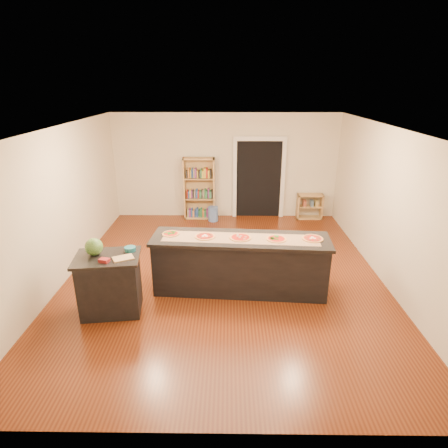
{
  "coord_description": "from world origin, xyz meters",
  "views": [
    {
      "loc": [
        0.08,
        -6.45,
        3.54
      ],
      "look_at": [
        0.0,
        0.2,
        1.0
      ],
      "focal_mm": 30.0,
      "sensor_mm": 36.0,
      "label": 1
    }
  ],
  "objects_px": {
    "bookshelf": "(199,189)",
    "waste_bin": "(213,214)",
    "kitchen_island": "(240,264)",
    "watermelon": "(94,247)",
    "side_counter": "(110,284)",
    "low_shelf": "(310,206)"
  },
  "relations": [
    {
      "from": "bookshelf",
      "to": "low_shelf",
      "type": "distance_m",
      "value": 3.05
    },
    {
      "from": "low_shelf",
      "to": "watermelon",
      "type": "relative_size",
      "value": 2.49
    },
    {
      "from": "kitchen_island",
      "to": "low_shelf",
      "type": "xyz_separation_m",
      "value": [
        2.01,
        3.81,
        -0.17
      ]
    },
    {
      "from": "side_counter",
      "to": "waste_bin",
      "type": "height_order",
      "value": "side_counter"
    },
    {
      "from": "bookshelf",
      "to": "waste_bin",
      "type": "relative_size",
      "value": 4.24
    },
    {
      "from": "kitchen_island",
      "to": "waste_bin",
      "type": "xyz_separation_m",
      "value": [
        -0.62,
        3.57,
        -0.32
      ]
    },
    {
      "from": "kitchen_island",
      "to": "watermelon",
      "type": "xyz_separation_m",
      "value": [
        -2.31,
        -0.65,
        0.61
      ]
    },
    {
      "from": "side_counter",
      "to": "low_shelf",
      "type": "height_order",
      "value": "side_counter"
    },
    {
      "from": "bookshelf",
      "to": "low_shelf",
      "type": "xyz_separation_m",
      "value": [
        3.01,
        0.0,
        -0.49
      ]
    },
    {
      "from": "kitchen_island",
      "to": "watermelon",
      "type": "bearing_deg",
      "value": -160.23
    },
    {
      "from": "kitchen_island",
      "to": "bookshelf",
      "type": "xyz_separation_m",
      "value": [
        -1.0,
        3.81,
        0.32
      ]
    },
    {
      "from": "side_counter",
      "to": "waste_bin",
      "type": "relative_size",
      "value": 2.54
    },
    {
      "from": "bookshelf",
      "to": "waste_bin",
      "type": "distance_m",
      "value": 0.78
    },
    {
      "from": "side_counter",
      "to": "waste_bin",
      "type": "distance_m",
      "value": 4.54
    },
    {
      "from": "low_shelf",
      "to": "watermelon",
      "type": "height_order",
      "value": "watermelon"
    },
    {
      "from": "watermelon",
      "to": "kitchen_island",
      "type": "bearing_deg",
      "value": 15.77
    },
    {
      "from": "kitchen_island",
      "to": "side_counter",
      "type": "bearing_deg",
      "value": -157.5
    },
    {
      "from": "waste_bin",
      "to": "bookshelf",
      "type": "bearing_deg",
      "value": 148.14
    },
    {
      "from": "kitchen_island",
      "to": "waste_bin",
      "type": "bearing_deg",
      "value": 103.85
    },
    {
      "from": "kitchen_island",
      "to": "side_counter",
      "type": "relative_size",
      "value": 3.09
    },
    {
      "from": "waste_bin",
      "to": "watermelon",
      "type": "distance_m",
      "value": 4.64
    },
    {
      "from": "side_counter",
      "to": "watermelon",
      "type": "distance_m",
      "value": 0.66
    }
  ]
}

